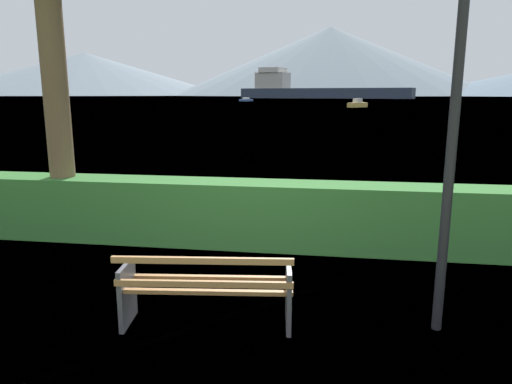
# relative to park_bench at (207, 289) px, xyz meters

# --- Properties ---
(ground_plane) EXTENTS (1400.00, 1400.00, 0.00)m
(ground_plane) POSITION_rel_park_bench_xyz_m (-0.01, 0.06, -0.43)
(ground_plane) COLOR olive
(water_surface) EXTENTS (620.00, 620.00, 0.00)m
(water_surface) POSITION_rel_park_bench_xyz_m (-0.01, 308.22, -0.43)
(water_surface) COLOR #7A99A8
(water_surface) RESTS_ON ground_plane
(park_bench) EXTENTS (1.87, 0.77, 0.87)m
(park_bench) POSITION_rel_park_bench_xyz_m (0.00, 0.00, 0.00)
(park_bench) COLOR #A0703F
(park_bench) RESTS_ON ground_plane
(hedge_row) EXTENTS (9.37, 0.74, 1.06)m
(hedge_row) POSITION_rel_park_bench_xyz_m (-0.01, 2.80, 0.10)
(hedge_row) COLOR #387A33
(hedge_row) RESTS_ON ground_plane
(lamp_post) EXTENTS (0.30, 0.30, 3.76)m
(lamp_post) POSITION_rel_park_bench_xyz_m (2.42, 0.32, 2.13)
(lamp_post) COLOR black
(lamp_post) RESTS_ON ground_plane
(cargo_ship_large) EXTENTS (86.26, 37.59, 15.43)m
(cargo_ship_large) POSITION_rel_park_bench_xyz_m (-8.39, 239.15, 3.89)
(cargo_ship_large) COLOR #2D384C
(cargo_ship_large) RESTS_ON water_surface
(fishing_boat_near) EXTENTS (3.79, 4.38, 1.58)m
(fishing_boat_near) POSITION_rel_park_bench_xyz_m (6.19, 82.88, 0.13)
(fishing_boat_near) COLOR gold
(fishing_boat_near) RESTS_ON water_surface
(sailboat_mid) EXTENTS (3.55, 6.93, 1.17)m
(sailboat_mid) POSITION_rel_park_bench_xyz_m (-24.91, 144.59, -0.00)
(sailboat_mid) COLOR #335693
(sailboat_mid) RESTS_ON water_surface
(distant_hills) EXTENTS (993.69, 447.53, 80.25)m
(distant_hills) POSITION_rel_park_bench_xyz_m (-11.07, 572.36, 30.68)
(distant_hills) COLOR gray
(distant_hills) RESTS_ON ground_plane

